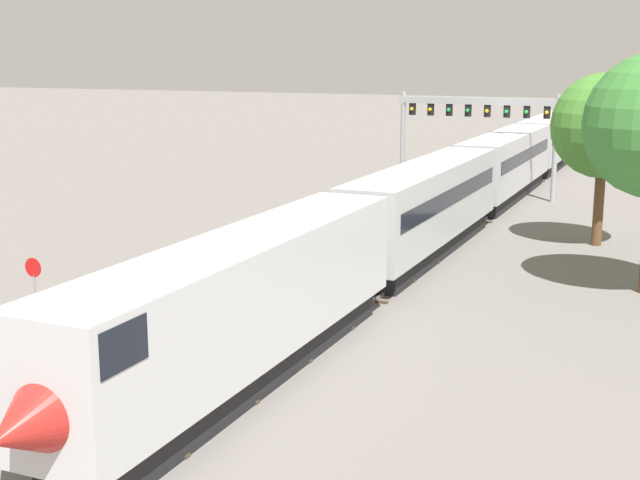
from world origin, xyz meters
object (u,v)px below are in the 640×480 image
trackside_tree_mid (604,126)px  stop_sign (34,283)px  passenger_train (507,163)px  signal_gantry (477,120)px

trackside_tree_mid → stop_sign: bearing=-126.2°
passenger_train → trackside_tree_mid: size_ratio=10.62×
stop_sign → trackside_tree_mid: bearing=53.8°
signal_gantry → trackside_tree_mid: (10.39, -14.04, 0.90)m
passenger_train → trackside_tree_mid: bearing=-60.7°
signal_gantry → trackside_tree_mid: bearing=-53.5°
signal_gantry → passenger_train: bearing=12.0°
signal_gantry → trackside_tree_mid: trackside_tree_mid is taller
stop_sign → signal_gantry: bearing=78.7°
passenger_train → stop_sign: bearing=-104.3°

